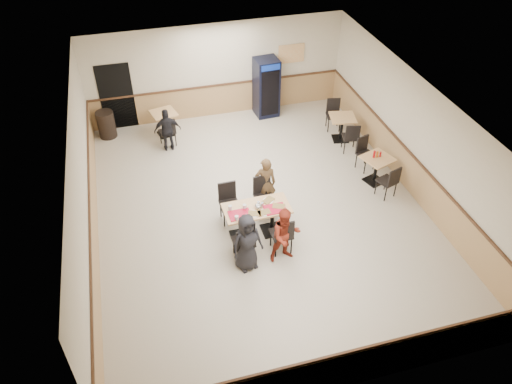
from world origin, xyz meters
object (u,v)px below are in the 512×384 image
object	(u,v)px
diner_man_opposite	(265,183)
side_table_far	(342,125)
side_table_near	(376,166)
pepsi_cooler	(266,87)
trash_bin	(106,124)
lone_diner	(168,130)
main_table	(257,217)
diner_woman_left	(247,242)
diner_woman_right	(286,235)
back_table	(164,120)

from	to	relation	value
diner_man_opposite	side_table_far	xyz separation A→B (m)	(3.06, 2.38, -0.21)
side_table_near	side_table_far	distance (m)	2.18
side_table_near	pepsi_cooler	world-z (taller)	pepsi_cooler
side_table_near	trash_bin	distance (m)	8.02
lone_diner	main_table	bearing A→B (deg)	109.59
diner_woman_left	diner_woman_right	distance (m)	0.87
lone_diner	pepsi_cooler	xyz separation A→B (m)	(3.31, 1.25, 0.28)
lone_diner	diner_woman_left	bearing A→B (deg)	101.09
pepsi_cooler	trash_bin	size ratio (longest dim) A/B	2.27
side_table_near	diner_man_opposite	bearing A→B (deg)	-176.26
diner_man_opposite	lone_diner	distance (m)	3.78
diner_woman_left	side_table_far	bearing A→B (deg)	32.15
diner_woman_left	side_table_far	world-z (taller)	diner_woman_left
diner_woman_right	lone_diner	size ratio (longest dim) A/B	1.06
pepsi_cooler	diner_man_opposite	bearing A→B (deg)	-110.56
diner_man_opposite	diner_woman_left	bearing A→B (deg)	73.03
lone_diner	side_table_near	world-z (taller)	lone_diner
main_table	back_table	bearing A→B (deg)	105.87
lone_diner	trash_bin	bearing A→B (deg)	-35.65
diner_woman_left	diner_man_opposite	size ratio (longest dim) A/B	1.00
lone_diner	side_table_far	bearing A→B (deg)	170.23
diner_woman_right	pepsi_cooler	world-z (taller)	pepsi_cooler
diner_man_opposite	lone_diner	xyz separation A→B (m)	(-1.99, 3.21, -0.07)
diner_woman_left	lone_diner	distance (m)	5.19
side_table_far	trash_bin	bearing A→B (deg)	163.20
back_table	pepsi_cooler	bearing A→B (deg)	6.76
diner_woman_right	side_table_near	xyz separation A→B (m)	(3.20, 2.06, -0.19)
main_table	pepsi_cooler	xyz separation A→B (m)	(1.80, 5.40, 0.40)
lone_diner	diner_man_opposite	bearing A→B (deg)	121.30
main_table	trash_bin	bearing A→B (deg)	120.09
side_table_far	diner_man_opposite	bearing A→B (deg)	-142.12
diner_woman_right	diner_woman_left	bearing A→B (deg)	177.16
diner_woman_right	side_table_far	world-z (taller)	diner_woman_right
diner_woman_left	side_table_near	xyz separation A→B (m)	(4.08, 2.07, -0.21)
diner_woman_left	diner_man_opposite	world-z (taller)	diner_man_opposite
diner_woman_right	back_table	xyz separation A→B (m)	(-1.91, 5.93, -0.20)
side_table_far	lone_diner	bearing A→B (deg)	170.64
diner_woman_right	diner_man_opposite	world-z (taller)	diner_man_opposite
pepsi_cooler	trash_bin	bearing A→B (deg)	176.49
side_table_far	back_table	world-z (taller)	side_table_far
main_table	diner_woman_right	distance (m)	1.01
lone_diner	pepsi_cooler	world-z (taller)	pepsi_cooler
diner_man_opposite	trash_bin	size ratio (longest dim) A/B	1.75
diner_woman_right	diner_man_opposite	bearing A→B (deg)	83.79
diner_woman_left	side_table_near	size ratio (longest dim) A/B	1.59
back_table	diner_woman_left	bearing A→B (deg)	-80.13
diner_man_opposite	lone_diner	bearing A→B (deg)	-48.27
diner_woman_left	diner_woman_right	bearing A→B (deg)	-13.59
lone_diner	side_table_far	xyz separation A→B (m)	(5.05, -0.83, -0.14)
side_table_near	back_table	world-z (taller)	side_table_near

